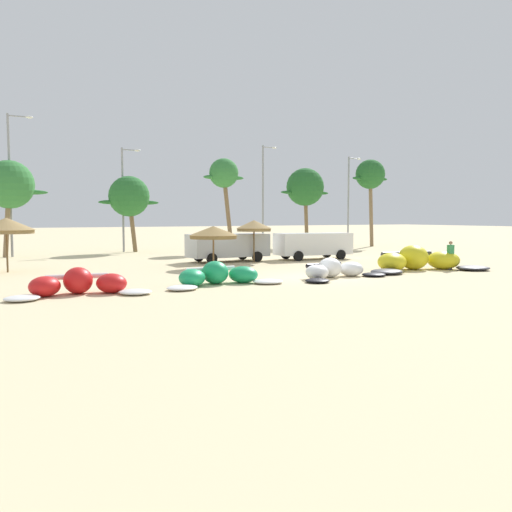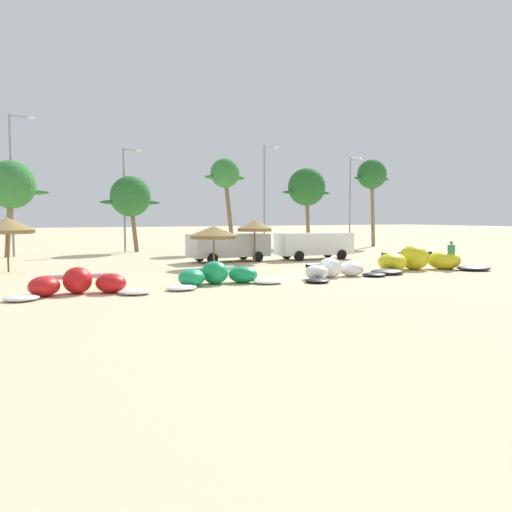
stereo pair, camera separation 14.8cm
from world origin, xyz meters
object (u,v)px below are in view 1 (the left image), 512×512
palm_left (9,185)px  palm_center_left (224,175)px  kite_center (418,261)px  beach_umbrella_middle (213,232)px  palm_right_of_gap (370,176)px  lamppost_east (349,196)px  palm_center_right (305,188)px  kite_left (218,276)px  kite_left_of_center (334,270)px  lamppost_west_center (124,194)px  lamppost_east_center (264,191)px  kite_far_left (79,284)px  person_near_kites (450,255)px  palm_left_of_gap (129,197)px  lamppost_west (12,178)px  beach_umbrella_near_van (6,226)px  parked_van (312,244)px  beach_umbrella_near_palms (254,226)px  parked_car_second (226,245)px

palm_left → palm_center_left: (16.70, -1.14, 1.25)m
kite_center → beach_umbrella_middle: 11.70m
palm_right_of_gap → lamppost_east: 4.83m
kite_center → palm_center_right: bearing=72.4°
kite_left → palm_center_left: (9.60, 20.43, 6.14)m
kite_left_of_center → kite_center: (6.36, 0.85, 0.16)m
palm_left → palm_center_right: (26.64, 1.36, 0.57)m
lamppost_west_center → lamppost_east_center: bearing=0.6°
kite_far_left → kite_center: 18.39m
person_near_kites → palm_center_right: size_ratio=0.21×
palm_left_of_gap → lamppost_east: bearing=3.6°
palm_center_right → lamppost_west: lamppost_west is taller
beach_umbrella_near_van → parked_van: size_ratio=0.53×
palm_left_of_gap → lamppost_east: size_ratio=0.68×
kite_left_of_center → beach_umbrella_middle: bearing=113.8°
kite_left_of_center → palm_center_left: bearing=80.3°
beach_umbrella_near_palms → lamppost_west_center: lamppost_west_center is taller
parked_van → kite_center: bearing=-83.7°
kite_left_of_center → parked_car_second: (-0.77, 10.94, 0.72)m
person_near_kites → lamppost_west: size_ratio=0.15×
kite_far_left → lamppost_east: lamppost_east is taller
palm_right_of_gap → lamppost_west: size_ratio=0.82×
kite_left → lamppost_west: 23.59m
beach_umbrella_near_van → beach_umbrella_near_palms: (14.64, -0.62, -0.12)m
beach_umbrella_middle → lamppost_west: size_ratio=0.27×
kite_far_left → palm_left: 22.40m
palm_center_right → lamppost_east_center: lamppost_east_center is taller
person_near_kites → palm_left_of_gap: palm_left_of_gap is taller
beach_umbrella_middle → kite_left: bearing=-111.8°
palm_right_of_gap → lamppost_west_center: size_ratio=0.99×
kite_far_left → lamppost_east_center: bearing=48.5°
beach_umbrella_near_van → lamppost_east: (34.29, 14.68, 2.71)m
kite_left → parked_van: bearing=40.2°
lamppost_east → kite_far_left: bearing=-142.3°
kite_left → parked_van: (11.41, 9.64, 0.70)m
beach_umbrella_middle → palm_left_of_gap: bearing=92.5°
palm_right_of_gap → parked_van: bearing=-142.9°
kite_center → beach_umbrella_middle: bearing=145.9°
palm_right_of_gap → kite_left: bearing=-141.5°
kite_left → beach_umbrella_near_van: 12.94m
kite_far_left → palm_left_of_gap: (8.05, 23.42, 4.24)m
lamppost_east_center → beach_umbrella_middle: bearing=-126.8°
kite_center → palm_left_of_gap: bearing=114.5°
kite_far_left → person_near_kites: (20.16, 0.11, 0.42)m
parked_car_second → lamppost_east_center: bearing=52.6°
kite_left_of_center → palm_right_of_gap: bearing=46.7°
kite_far_left → palm_left_of_gap: size_ratio=0.87×
kite_center → palm_center_right: palm_center_right is taller
palm_left_of_gap → beach_umbrella_middle: bearing=-87.5°
kite_left_of_center → palm_right_of_gap: size_ratio=0.62×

